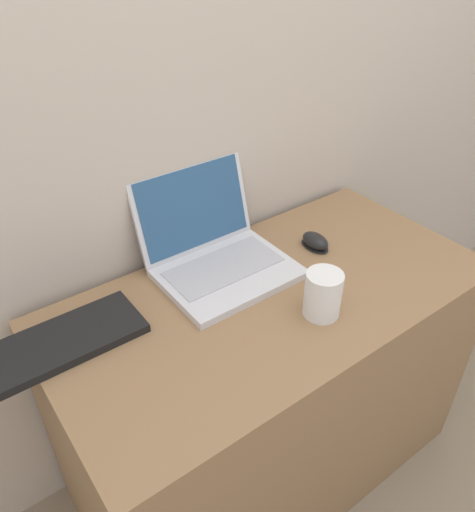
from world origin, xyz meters
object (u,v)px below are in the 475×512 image
drink_cup (323,294)px  external_keyboard (58,344)px  laptop (215,250)px  computer_mouse (315,242)px

drink_cup → external_keyboard: 0.59m
laptop → computer_mouse: (0.27, -0.09, -0.04)m
laptop → drink_cup: bearing=-72.8°
drink_cup → computer_mouse: bearing=49.1°
laptop → computer_mouse: 0.29m
laptop → computer_mouse: bearing=-17.9°
laptop → computer_mouse: laptop is taller
laptop → drink_cup: (0.09, -0.30, 0.01)m
laptop → external_keyboard: 0.44m
computer_mouse → external_keyboard: (-0.71, 0.05, -0.01)m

